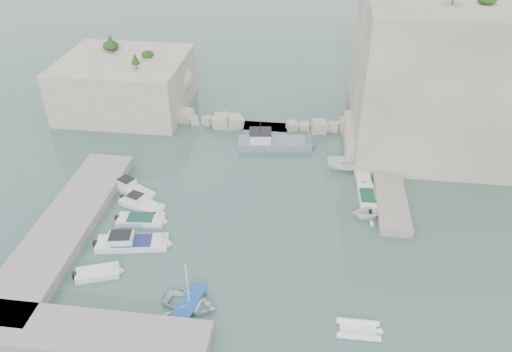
# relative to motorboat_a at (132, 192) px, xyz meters

# --- Properties ---
(ground) EXTENTS (400.00, 400.00, 0.00)m
(ground) POSITION_rel_motorboat_a_xyz_m (12.97, -5.89, 0.00)
(ground) COLOR #416159
(ground) RESTS_ON ground
(cliff_east) EXTENTS (26.00, 22.00, 17.00)m
(cliff_east) POSITION_rel_motorboat_a_xyz_m (35.97, 17.11, 8.50)
(cliff_east) COLOR beige
(cliff_east) RESTS_ON ground
(cliff_terrace) EXTENTS (8.00, 10.00, 2.50)m
(cliff_terrace) POSITION_rel_motorboat_a_xyz_m (25.97, 12.11, 1.25)
(cliff_terrace) COLOR beige
(cliff_terrace) RESTS_ON ground
(outcrop_west) EXTENTS (16.00, 14.00, 7.00)m
(outcrop_west) POSITION_rel_motorboat_a_xyz_m (-7.03, 19.11, 3.50)
(outcrop_west) COLOR beige
(outcrop_west) RESTS_ON ground
(quay_west) EXTENTS (5.00, 24.00, 1.10)m
(quay_west) POSITION_rel_motorboat_a_xyz_m (-4.03, -6.89, 0.55)
(quay_west) COLOR #9E9689
(quay_west) RESTS_ON ground
(quay_south) EXTENTS (18.00, 4.00, 1.10)m
(quay_south) POSITION_rel_motorboat_a_xyz_m (2.97, -18.39, 0.55)
(quay_south) COLOR #9E9689
(quay_south) RESTS_ON ground
(ledge_east) EXTENTS (3.00, 16.00, 0.80)m
(ledge_east) POSITION_rel_motorboat_a_xyz_m (26.47, 4.11, 0.40)
(ledge_east) COLOR #9E9689
(ledge_east) RESTS_ON ground
(breakwater) EXTENTS (28.00, 3.00, 1.40)m
(breakwater) POSITION_rel_motorboat_a_xyz_m (11.97, 16.11, 0.70)
(breakwater) COLOR beige
(breakwater) RESTS_ON ground
(motorboat_a) EXTENTS (5.78, 4.22, 1.40)m
(motorboat_a) POSITION_rel_motorboat_a_xyz_m (0.00, 0.00, 0.00)
(motorboat_a) COLOR white
(motorboat_a) RESTS_ON ground
(motorboat_b) EXTENTS (5.35, 3.35, 1.40)m
(motorboat_b) POSITION_rel_motorboat_a_xyz_m (1.83, -2.44, 0.00)
(motorboat_b) COLOR silver
(motorboat_b) RESTS_ON ground
(motorboat_c) EXTENTS (4.98, 2.17, 0.70)m
(motorboat_c) POSITION_rel_motorboat_a_xyz_m (2.49, -4.70, 0.00)
(motorboat_c) COLOR white
(motorboat_c) RESTS_ON ground
(motorboat_d) EXTENTS (7.19, 3.22, 1.40)m
(motorboat_d) POSITION_rel_motorboat_a_xyz_m (2.80, -8.07, 0.00)
(motorboat_d) COLOR white
(motorboat_d) RESTS_ON ground
(motorboat_e) EXTENTS (4.18, 2.80, 0.70)m
(motorboat_e) POSITION_rel_motorboat_a_xyz_m (1.15, -12.04, 0.00)
(motorboat_e) COLOR white
(motorboat_e) RESTS_ON ground
(rowboat) EXTENTS (4.86, 3.88, 0.90)m
(rowboat) POSITION_rel_motorboat_a_xyz_m (9.57, -14.33, 0.00)
(rowboat) COLOR white
(rowboat) RESTS_ON ground
(inflatable_dinghy) EXTENTS (3.51, 1.72, 0.44)m
(inflatable_dinghy) POSITION_rel_motorboat_a_xyz_m (22.56, -15.10, 0.00)
(inflatable_dinghy) COLOR white
(inflatable_dinghy) RESTS_ON ground
(tender_east_a) EXTENTS (3.71, 3.40, 1.66)m
(tender_east_a) POSITION_rel_motorboat_a_xyz_m (23.96, -1.30, 0.00)
(tender_east_a) COLOR white
(tender_east_a) RESTS_ON ground
(tender_east_b) EXTENTS (1.90, 4.95, 0.70)m
(tender_east_b) POSITION_rel_motorboat_a_xyz_m (24.14, 1.66, 0.00)
(tender_east_b) COLOR white
(tender_east_b) RESTS_ON ground
(tender_east_c) EXTENTS (1.92, 4.82, 0.70)m
(tender_east_c) POSITION_rel_motorboat_a_xyz_m (23.82, 6.01, 0.00)
(tender_east_c) COLOR silver
(tender_east_c) RESTS_ON ground
(tender_east_d) EXTENTS (4.77, 1.95, 1.82)m
(tender_east_d) POSITION_rel_motorboat_a_xyz_m (22.29, 7.02, 0.00)
(tender_east_d) COLOR white
(tender_east_d) RESTS_ON ground
(work_boat) EXTENTS (9.78, 3.95, 2.20)m
(work_boat) POSITION_rel_motorboat_a_xyz_m (13.81, 11.17, 0.00)
(work_boat) COLOR slate
(work_boat) RESTS_ON ground
(rowboat_mast) EXTENTS (0.10, 0.10, 4.20)m
(rowboat_mast) POSITION_rel_motorboat_a_xyz_m (9.57, -14.33, 2.55)
(rowboat_mast) COLOR white
(rowboat_mast) RESTS_ON rowboat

